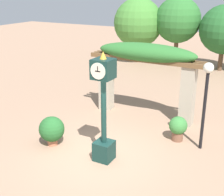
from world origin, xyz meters
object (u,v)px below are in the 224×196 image
pedestal_clock (104,110)px  lamp_post (206,88)px  potted_plant_near_left (52,130)px  potted_plant_near_right (178,127)px

pedestal_clock → lamp_post: bearing=41.4°
potted_plant_near_left → potted_plant_near_right: potted_plant_near_left is taller
potted_plant_near_right → lamp_post: (0.83, -0.18, 1.57)m
pedestal_clock → potted_plant_near_right: (1.56, 2.28, -1.13)m
potted_plant_near_right → lamp_post: bearing=-12.2°
pedestal_clock → potted_plant_near_left: bearing=-179.8°
lamp_post → pedestal_clock: bearing=-138.6°
potted_plant_near_left → lamp_post: 5.07m
pedestal_clock → potted_plant_near_right: 2.99m
pedestal_clock → potted_plant_near_left: 2.24m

